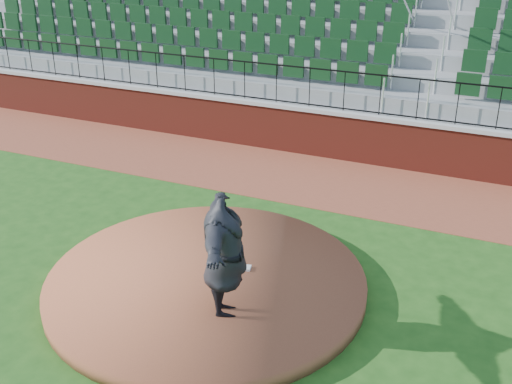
% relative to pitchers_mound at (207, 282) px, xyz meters
% --- Properties ---
extents(ground, '(90.00, 90.00, 0.00)m').
position_rel_pitchers_mound_xyz_m(ground, '(0.31, -0.09, -0.12)').
color(ground, '#204E16').
rests_on(ground, ground).
extents(warning_track, '(34.00, 3.20, 0.01)m').
position_rel_pitchers_mound_xyz_m(warning_track, '(0.31, 5.31, -0.12)').
color(warning_track, brown).
rests_on(warning_track, ground).
extents(field_wall, '(34.00, 0.35, 1.20)m').
position_rel_pitchers_mound_xyz_m(field_wall, '(0.31, 6.91, 0.47)').
color(field_wall, maroon).
rests_on(field_wall, ground).
extents(wall_cap, '(34.00, 0.45, 0.10)m').
position_rel_pitchers_mound_xyz_m(wall_cap, '(0.31, 6.91, 1.12)').
color(wall_cap, '#B7B7B7').
rests_on(wall_cap, field_wall).
extents(wall_railing, '(34.00, 0.05, 1.00)m').
position_rel_pitchers_mound_xyz_m(wall_railing, '(0.31, 6.91, 1.67)').
color(wall_railing, black).
rests_on(wall_railing, wall_cap).
extents(seating_stands, '(34.00, 5.10, 4.60)m').
position_rel_pitchers_mound_xyz_m(seating_stands, '(0.31, 9.63, 2.18)').
color(seating_stands, gray).
rests_on(seating_stands, ground).
extents(concourse_wall, '(34.00, 0.50, 5.50)m').
position_rel_pitchers_mound_xyz_m(concourse_wall, '(0.31, 12.43, 2.62)').
color(concourse_wall, maroon).
rests_on(concourse_wall, ground).
extents(pitchers_mound, '(5.47, 5.47, 0.25)m').
position_rel_pitchers_mound_xyz_m(pitchers_mound, '(0.00, 0.00, 0.00)').
color(pitchers_mound, brown).
rests_on(pitchers_mound, ground).
extents(pitching_rubber, '(0.68, 0.30, 0.04)m').
position_rel_pitchers_mound_xyz_m(pitching_rubber, '(0.29, 0.42, 0.15)').
color(pitching_rubber, silver).
rests_on(pitching_rubber, pitchers_mound).
extents(pitcher, '(1.60, 2.47, 1.97)m').
position_rel_pitchers_mound_xyz_m(pitcher, '(0.78, -0.82, 1.11)').
color(pitcher, black).
rests_on(pitcher, pitchers_mound).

